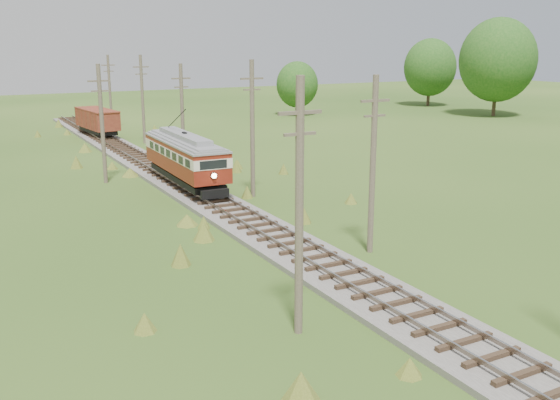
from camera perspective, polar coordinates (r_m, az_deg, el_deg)
railbed_main at (r=43.29m, az=-8.03°, el=0.91°), size 3.60×96.00×0.57m
streetcar at (r=43.93m, az=-8.67°, el=4.07°), size 2.87×11.29×5.13m
gondola at (r=70.54m, az=-16.37°, el=7.03°), size 3.32×7.98×2.58m
gravel_pile at (r=56.50m, az=-9.80°, el=4.35°), size 3.46×3.67×1.26m
utility_pole_r_2 at (r=30.04m, az=8.49°, el=3.30°), size 1.60×0.30×8.60m
utility_pole_r_3 at (r=40.99m, az=-2.54°, el=6.60°), size 1.60×0.30×9.00m
utility_pole_r_4 at (r=52.90m, az=-8.92°, el=7.81°), size 1.60×0.30×8.40m
utility_pole_r_5 at (r=65.34m, az=-12.46°, el=9.05°), size 1.60×0.30×8.90m
utility_pole_r_6 at (r=77.85m, az=-15.29°, el=9.58°), size 1.60×0.30×8.70m
utility_pole_l_a at (r=21.06m, az=1.78°, el=-0.63°), size 1.60×0.30×9.00m
utility_pole_l_b at (r=47.02m, az=-15.97°, el=6.80°), size 1.60×0.30×8.60m
tree_right_4 at (r=93.45m, az=19.29°, el=11.99°), size 10.50×10.50×13.53m
tree_right_5 at (r=106.36m, az=13.55°, el=11.71°), size 8.40×8.40×10.82m
tree_mid_b at (r=89.61m, az=1.58°, el=10.51°), size 5.88×5.88×7.57m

